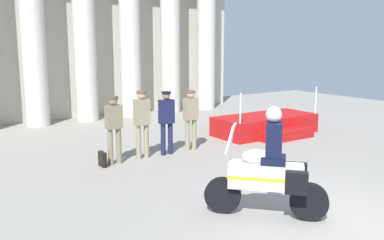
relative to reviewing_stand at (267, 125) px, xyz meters
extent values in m
plane|color=gray|center=(-3.89, -5.80, -0.29)|extent=(28.82, 28.82, 0.00)
cube|color=beige|center=(-3.93, 6.61, 3.37)|extent=(14.30, 0.30, 7.32)
cylinder|color=beige|center=(-5.76, 5.61, 3.00)|extent=(0.81, 0.81, 6.59)
cylinder|color=beige|center=(-3.93, 5.61, 3.00)|extent=(0.81, 0.81, 6.59)
cylinder|color=beige|center=(-2.10, 5.61, 3.00)|extent=(0.81, 0.81, 6.59)
cylinder|color=beige|center=(-0.27, 5.61, 3.00)|extent=(0.81, 0.81, 6.59)
cylinder|color=beige|center=(1.57, 5.61, 3.00)|extent=(0.81, 0.81, 6.59)
cube|color=#B71414|center=(0.00, 0.08, 0.01)|extent=(3.37, 1.49, 0.61)
cube|color=#B71414|center=(0.00, -0.91, -0.14)|extent=(1.85, 0.50, 0.30)
cylinder|color=silver|center=(-1.61, -0.58, 0.77)|extent=(0.05, 0.05, 0.90)
cylinder|color=silver|center=(1.61, -0.58, 0.77)|extent=(0.05, 0.05, 0.90)
cylinder|color=#7A7056|center=(-5.60, -0.51, 0.15)|extent=(0.13, 0.13, 0.89)
cylinder|color=#7A7056|center=(-5.38, -0.51, 0.15)|extent=(0.13, 0.13, 0.89)
cube|color=#7A7056|center=(-5.49, -0.51, 0.88)|extent=(0.38, 0.23, 0.56)
sphere|color=#997056|center=(-5.49, -0.51, 1.26)|extent=(0.21, 0.21, 0.21)
cylinder|color=#494334|center=(-5.49, -0.51, 1.34)|extent=(0.24, 0.24, 0.06)
cylinder|color=gray|center=(-4.80, -0.41, 0.15)|extent=(0.13, 0.13, 0.88)
cylinder|color=gray|center=(-4.58, -0.41, 0.15)|extent=(0.13, 0.13, 0.88)
cube|color=gray|center=(-4.69, -0.41, 0.91)|extent=(0.38, 0.23, 0.65)
sphere|color=tan|center=(-4.69, -0.41, 1.34)|extent=(0.21, 0.21, 0.21)
cylinder|color=brown|center=(-4.69, -0.41, 1.42)|extent=(0.24, 0.24, 0.06)
cylinder|color=#191E42|center=(-4.09, -0.42, 0.13)|extent=(0.13, 0.13, 0.84)
cylinder|color=#191E42|center=(-3.87, -0.42, 0.13)|extent=(0.13, 0.13, 0.84)
cube|color=#191E42|center=(-3.98, -0.42, 0.86)|extent=(0.38, 0.23, 0.62)
sphere|color=#997056|center=(-3.98, -0.42, 1.28)|extent=(0.21, 0.21, 0.21)
cylinder|color=black|center=(-3.98, -0.42, 1.36)|extent=(0.24, 0.24, 0.06)
cylinder|color=gray|center=(-3.29, -0.37, 0.14)|extent=(0.13, 0.13, 0.86)
cylinder|color=gray|center=(-3.07, -0.37, 0.14)|extent=(0.13, 0.13, 0.86)
cube|color=gray|center=(-3.18, -0.37, 0.85)|extent=(0.38, 0.23, 0.58)
sphere|color=tan|center=(-3.18, -0.37, 1.25)|extent=(0.21, 0.21, 0.21)
cylinder|color=brown|center=(-3.18, -0.37, 1.33)|extent=(0.24, 0.24, 0.06)
cylinder|color=black|center=(-5.18, -4.39, 0.03)|extent=(0.52, 0.53, 0.64)
cylinder|color=black|center=(-4.17, -5.43, 0.03)|extent=(0.54, 0.56, 0.64)
cube|color=silver|center=(-4.67, -4.91, 0.43)|extent=(1.09, 1.12, 0.44)
ellipsoid|color=silver|center=(-4.78, -4.80, 0.75)|extent=(0.59, 0.60, 0.26)
cube|color=yellow|center=(-4.67, -4.91, 0.41)|extent=(1.11, 1.14, 0.06)
cube|color=silver|center=(-5.09, -4.48, 1.05)|extent=(0.40, 0.39, 0.47)
cube|color=black|center=(-4.51, -5.45, 0.43)|extent=(0.38, 0.38, 0.36)
cube|color=black|center=(-4.14, -5.09, 0.43)|extent=(0.38, 0.38, 0.36)
cube|color=black|center=(-4.59, -5.00, 0.72)|extent=(0.52, 0.52, 0.14)
cube|color=black|center=(-4.59, -5.00, 1.07)|extent=(0.44, 0.44, 0.56)
sphere|color=silver|center=(-4.60, -4.98, 1.48)|extent=(0.26, 0.26, 0.26)
cube|color=black|center=(-5.83, -0.55, -0.11)|extent=(0.10, 0.32, 0.36)
camera|label=1|loc=(-9.55, -10.01, 2.64)|focal=40.27mm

